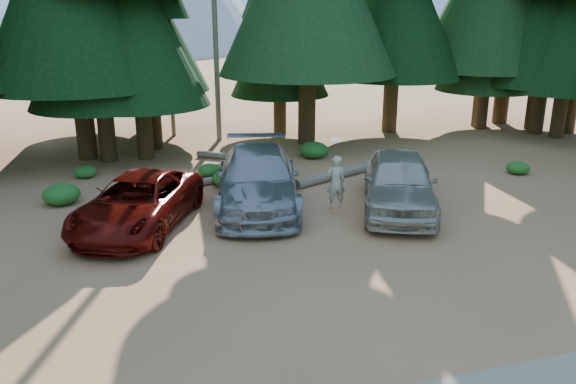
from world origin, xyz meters
name	(u,v)px	position (x,y,z in m)	size (l,w,h in m)	color
ground	(288,269)	(0.00, 0.00, 0.00)	(160.00, 160.00, 0.00)	olive
forest_belt_north	(201,139)	(0.00, 15.00, 0.00)	(36.00, 7.00, 22.00)	black
snag_front	(214,8)	(0.80, 14.50, 6.00)	(0.24, 0.24, 12.00)	#6F6559
snag_back	(167,31)	(-1.20, 16.00, 5.00)	(0.20, 0.20, 10.00)	#6F6559
red_pickup	(138,202)	(-3.28, 3.82, 0.73)	(2.43, 5.28, 1.47)	#5B0C07
silver_minivan_center	(258,179)	(0.37, 4.66, 0.89)	(2.48, 6.10, 1.77)	#9EA0A6
silver_minivan_right	(399,182)	(4.43, 3.08, 0.90)	(2.12, 5.26, 1.79)	beige
frisbee_player	(336,182)	(2.42, 3.23, 1.03)	(0.60, 0.43, 2.10)	beige
log_left	(247,174)	(0.70, 7.82, 0.14)	(0.27, 0.27, 3.79)	#6F6559
log_mid	(233,157)	(0.69, 10.50, 0.13)	(0.27, 0.27, 3.25)	#6F6559
log_right	(348,172)	(4.38, 7.00, 0.16)	(0.33, 0.33, 5.09)	#6F6559
shrub_far_left	(61,194)	(-5.58, 6.59, 0.32)	(1.16, 1.16, 0.64)	#1D591A
shrub_left	(85,172)	(-5.01, 9.51, 0.22)	(0.80, 0.80, 0.44)	#1D591A
shrub_center_left	(227,178)	(-0.20, 6.99, 0.28)	(1.03, 1.03, 0.57)	#1D591A
shrub_center_right	(209,170)	(-0.61, 8.37, 0.24)	(0.86, 0.86, 0.47)	#1D591A
shrub_right	(260,162)	(1.47, 9.01, 0.24)	(0.86, 0.86, 0.47)	#1D591A
shrub_far_right	(314,150)	(4.02, 9.95, 0.34)	(1.22, 1.22, 0.67)	#1D591A
shrub_edge_east	(518,168)	(10.64, 5.50, 0.23)	(0.85, 0.85, 0.47)	#1D591A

